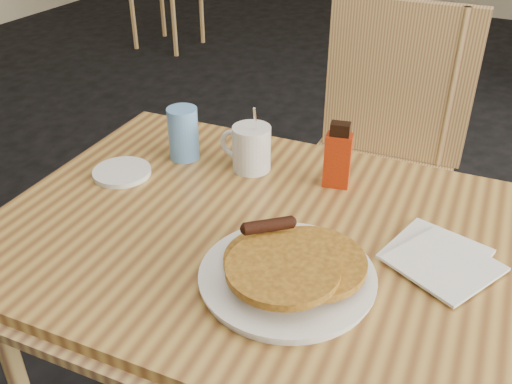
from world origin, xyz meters
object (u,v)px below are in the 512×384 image
at_px(chair_main_far, 383,140).
at_px(syrup_bottle, 338,157).
at_px(blue_tumbler, 183,133).
at_px(pancake_plate, 288,270).
at_px(coffee_mug, 250,147).
at_px(main_table, 286,252).

xyz_separation_m(chair_main_far, syrup_bottle, (0.04, -0.55, 0.21)).
bearing_deg(blue_tumbler, syrup_bottle, 7.35).
bearing_deg(pancake_plate, syrup_bottle, 97.25).
relative_size(coffee_mug, syrup_bottle, 1.10).
xyz_separation_m(main_table, syrup_bottle, (0.02, 0.23, 0.11)).
xyz_separation_m(main_table, pancake_plate, (0.06, -0.12, 0.07)).
distance_m(main_table, coffee_mug, 0.30).
xyz_separation_m(coffee_mug, blue_tumbler, (-0.17, -0.03, 0.01)).
distance_m(chair_main_far, coffee_mug, 0.63).
height_order(coffee_mug, syrup_bottle, coffee_mug).
relative_size(pancake_plate, syrup_bottle, 2.05).
relative_size(syrup_bottle, blue_tumbler, 1.19).
distance_m(main_table, blue_tumbler, 0.42).
bearing_deg(main_table, pancake_plate, -64.15).
distance_m(pancake_plate, blue_tumbler, 0.52).
bearing_deg(blue_tumbler, chair_main_far, 60.59).
xyz_separation_m(main_table, coffee_mug, (-0.19, 0.20, 0.10)).
distance_m(coffee_mug, syrup_bottle, 0.21).
bearing_deg(chair_main_far, blue_tumbler, -123.60).
xyz_separation_m(coffee_mug, syrup_bottle, (0.21, 0.02, 0.02)).
relative_size(chair_main_far, pancake_plate, 3.24).
xyz_separation_m(main_table, blue_tumbler, (-0.36, 0.18, 0.11)).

